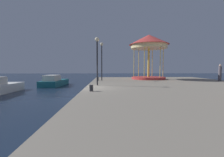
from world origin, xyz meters
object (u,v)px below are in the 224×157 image
Objects in this scene: person_by_the_water at (220,73)px; lamp_post_near_edge at (97,52)px; carousel at (149,46)px; lamp_post_mid_promenade at (102,55)px; bollard_center at (91,88)px; bollard_north at (98,79)px; motorboat_teal at (54,82)px.

lamp_post_near_edge is at bearing -163.56° from person_by_the_water.
carousel is at bearing 154.39° from person_by_the_water.
carousel reaches higher than lamp_post_near_edge.
carousel is at bearing 49.53° from lamp_post_near_edge.
carousel is 1.31× the size of lamp_post_mid_promenade.
bollard_center is (-6.57, -11.06, -4.23)m from carousel.
lamp_post_mid_promenade reaches higher than bollard_center.
bollard_center is (0.07, -8.68, 0.00)m from bollard_north.
carousel reaches higher than bollard_north.
motorboat_teal is 6.07m from bollard_north.
lamp_post_near_edge reaches higher than bollard_center.
motorboat_teal is 0.92× the size of carousel.
bollard_north is 1.00× the size of bollard_center.
lamp_post_near_edge is (5.95, -7.14, 3.06)m from motorboat_teal.
bollard_center is (-0.18, -3.58, -2.58)m from lamp_post_near_edge.
lamp_post_near_edge is 0.90× the size of lamp_post_mid_promenade.
lamp_post_mid_promenade is (-6.16, -1.93, -1.38)m from carousel.
lamp_post_mid_promenade is 9.57m from bollard_center.
lamp_post_near_edge is 5.57m from lamp_post_mid_promenade.
lamp_post_mid_promenade reaches higher than motorboat_teal.
carousel is 6.60m from lamp_post_mid_promenade.
carousel is 8.77m from person_by_the_water.
bollard_north is (-0.48, -0.45, -2.85)m from lamp_post_mid_promenade.
bollard_center is (-0.41, -9.13, -2.85)m from lamp_post_mid_promenade.
carousel reaches higher than bollard_center.
lamp_post_mid_promenade reaches higher than person_by_the_water.
carousel is at bearing 17.43° from lamp_post_mid_promenade.
lamp_post_mid_promenade is at bearing -162.57° from carousel.
person_by_the_water is at bearing -9.07° from motorboat_teal.
bollard_center is at bearing -151.18° from person_by_the_water.
motorboat_teal is 12.18m from bollard_center.
motorboat_teal is 13.21m from carousel.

